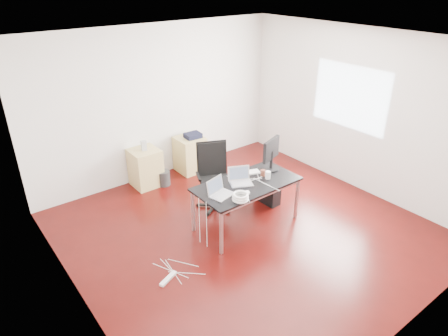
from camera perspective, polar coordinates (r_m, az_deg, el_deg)
room_shell at (r=5.56m, az=3.76°, el=3.21°), size 5.00×5.00×5.00m
desk at (r=6.01m, az=3.27°, el=-2.61°), size 1.60×0.80×0.73m
office_chair at (r=6.54m, az=-1.47°, el=-0.72°), size 0.63×0.65×1.08m
filing_cabinet_left at (r=7.42m, az=-11.14°, el=0.05°), size 0.50×0.50×0.70m
filing_cabinet_right at (r=7.84m, az=-4.89°, el=1.98°), size 0.50×0.50×0.70m
pc_tower at (r=6.84m, az=6.24°, el=-3.21°), size 0.22×0.46×0.44m
wastebasket at (r=7.45m, az=-8.62°, el=-1.43°), size 0.30×0.30×0.28m
power_strip at (r=5.39m, az=-7.98°, el=-15.37°), size 0.30×0.17×0.04m
laptop_left at (r=5.65m, az=-0.65°, el=-3.33°), size 0.38×0.32×0.23m
laptop_right at (r=5.96m, az=2.37°, el=-1.63°), size 0.41×0.37×0.23m
monitor at (r=6.32m, az=6.75°, el=2.20°), size 0.44×0.26×0.51m
keyboard at (r=6.24m, az=3.15°, el=-0.73°), size 0.46×0.27×0.02m
cup_white at (r=6.11m, az=6.29°, el=-1.00°), size 0.11×0.11×0.12m
cup_brown at (r=6.19m, az=5.58°, el=-0.69°), size 0.10×0.10×0.10m
cable_coil at (r=5.52m, az=2.37°, el=-4.15°), size 0.24×0.24×0.11m
power_adapter at (r=5.71m, az=3.29°, el=-3.52°), size 0.09×0.09×0.03m
speaker at (r=7.23m, az=-11.39°, el=3.16°), size 0.10×0.09×0.18m
navy_garment at (r=7.68m, az=-4.47°, el=4.66°), size 0.31×0.26×0.09m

